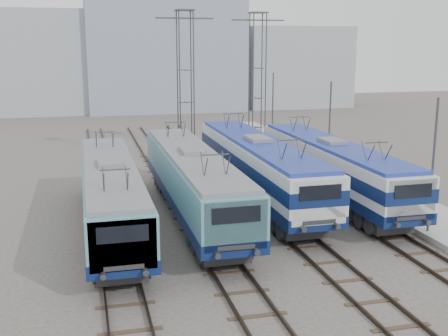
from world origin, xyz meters
TOP-DOWN VIEW (x-y plane):
  - ground at (0.00, 0.00)m, footprint 160.00×160.00m
  - platform at (10.20, 8.00)m, footprint 4.00×70.00m
  - locomotive_far_left at (-6.75, 6.53)m, footprint 2.74×17.30m
  - locomotive_center_left at (-2.25, 7.80)m, footprint 2.88×18.22m
  - locomotive_center_right at (2.25, 10.18)m, footprint 2.95×18.68m
  - locomotive_far_right at (6.75, 9.39)m, footprint 2.81×17.73m
  - catenary_tower_west at (0.00, 22.00)m, footprint 4.50×1.20m
  - catenary_tower_east at (6.50, 24.00)m, footprint 4.50×1.20m
  - mast_front at (8.60, 2.00)m, footprint 0.12×0.12m
  - mast_mid at (8.60, 14.00)m, footprint 0.12×0.12m
  - mast_rear at (8.60, 26.00)m, footprint 0.12×0.12m
  - building_west at (-14.00, 62.00)m, footprint 18.00×12.00m
  - building_center at (4.00, 62.00)m, footprint 22.00×14.00m
  - building_east at (24.00, 62.00)m, footprint 16.00×12.00m

SIDE VIEW (x-z plane):
  - ground at x=0.00m, z-range 0.00..0.00m
  - platform at x=10.20m, z-range 0.00..0.30m
  - locomotive_far_left at x=-6.75m, z-range 0.53..3.79m
  - locomotive_far_right at x=6.75m, z-range 0.60..3.93m
  - locomotive_center_left at x=-2.25m, z-range 0.55..3.98m
  - locomotive_center_right at x=2.25m, z-range 0.62..4.13m
  - mast_front at x=8.60m, z-range 0.00..7.00m
  - mast_mid at x=8.60m, z-range 0.00..7.00m
  - mast_rear at x=8.60m, z-range 0.00..7.00m
  - building_east at x=24.00m, z-range 0.00..12.00m
  - catenary_tower_west at x=0.00m, z-range 0.64..12.64m
  - catenary_tower_east at x=6.50m, z-range 0.64..12.64m
  - building_west at x=-14.00m, z-range 0.00..14.00m
  - building_center at x=4.00m, z-range 0.00..18.00m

